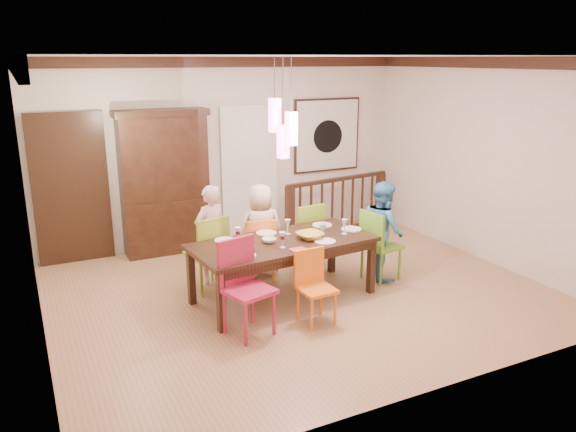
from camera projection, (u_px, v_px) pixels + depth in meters
name	position (u px, v px, depth m)	size (l,w,h in m)	color
floor	(299.00, 291.00, 7.18)	(6.00, 6.00, 0.00)	#A3784F
ceiling	(301.00, 56.00, 6.39)	(6.00, 6.00, 0.00)	white
wall_back	(228.00, 151.00, 8.94)	(6.00, 6.00, 0.00)	beige
wall_left	(29.00, 209.00, 5.51)	(5.00, 5.00, 0.00)	beige
wall_right	(485.00, 161.00, 8.06)	(5.00, 5.00, 0.00)	beige
crown_molding	(301.00, 63.00, 6.41)	(6.00, 5.00, 0.16)	black
panel_door	(71.00, 191.00, 7.99)	(1.04, 0.07, 2.24)	black
white_doorway	(249.00, 174.00, 9.17)	(0.97, 0.05, 2.22)	silver
painting	(327.00, 135.00, 9.63)	(1.25, 0.06, 1.25)	black
pendant_cluster	(283.00, 128.00, 6.41)	(0.27, 0.21, 1.14)	#FD4C8E
dining_table	(283.00, 247.00, 6.81)	(2.31, 1.20, 0.75)	black
chair_far_left	(206.00, 247.00, 7.11)	(0.53, 0.53, 0.99)	#83A325
chair_far_mid	(258.00, 244.00, 7.41)	(0.45, 0.45, 0.88)	orange
chair_far_right	(304.00, 231.00, 7.85)	(0.46, 0.46, 0.95)	#84AF26
chair_near_left	(249.00, 283.00, 5.92)	(0.58, 0.58, 1.04)	#AC1E3B
chair_near_mid	(317.00, 283.00, 6.20)	(0.39, 0.39, 0.83)	orange
chair_end_right	(382.00, 240.00, 7.44)	(0.50, 0.50, 0.96)	#5FA126
china_hutch	(165.00, 182.00, 8.40)	(1.37, 0.46, 2.17)	black
balustrade	(337.00, 204.00, 9.46)	(2.08, 0.36, 0.96)	black
person_far_left	(211.00, 235.00, 7.31)	(0.48, 0.32, 1.32)	#FFC2D4
person_far_mid	(261.00, 230.00, 7.58)	(0.62, 0.40, 1.27)	beige
person_end_right	(383.00, 230.00, 7.50)	(0.64, 0.50, 1.32)	#448DBE
serving_bowl	(310.00, 236.00, 6.85)	(0.32, 0.32, 0.08)	gold
small_bowl	(269.00, 240.00, 6.71)	(0.17, 0.17, 0.05)	white
cup_left	(250.00, 246.00, 6.44)	(0.11, 0.11, 0.09)	silver
cup_right	(323.00, 227.00, 7.17)	(0.09, 0.09, 0.09)	silver
plate_far_left	(225.00, 240.00, 6.77)	(0.26, 0.26, 0.01)	white
plate_far_mid	(266.00, 233.00, 7.05)	(0.26, 0.26, 0.01)	white
plate_far_right	(322.00, 225.00, 7.40)	(0.26, 0.26, 0.01)	white
plate_near_left	(244.00, 256.00, 6.25)	(0.26, 0.26, 0.01)	white
plate_near_mid	(325.00, 241.00, 6.73)	(0.26, 0.26, 0.01)	white
plate_end_right	(351.00, 229.00, 7.22)	(0.26, 0.26, 0.01)	white
wine_glass_a	(238.00, 235.00, 6.69)	(0.08, 0.08, 0.19)	#590C19
wine_glass_b	(288.00, 227.00, 7.01)	(0.08, 0.08, 0.19)	silver
wine_glass_c	(282.00, 240.00, 6.51)	(0.08, 0.08, 0.19)	#590C19
wine_glass_d	(344.00, 227.00, 7.02)	(0.08, 0.08, 0.19)	silver
napkin	(298.00, 250.00, 6.43)	(0.18, 0.14, 0.01)	#D83359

